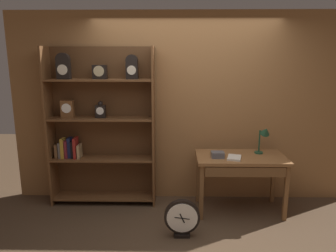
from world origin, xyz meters
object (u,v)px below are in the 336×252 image
at_px(bookshelf, 99,125).
at_px(open_repair_manual, 234,158).
at_px(desk_lamp, 264,135).
at_px(round_clock_large, 182,218).
at_px(toolbox_small, 218,155).
at_px(workbench, 241,164).

distance_m(bookshelf, open_repair_manual, 1.84).
bearing_deg(desk_lamp, round_clock_large, -145.71).
distance_m(desk_lamp, toolbox_small, 0.67).
bearing_deg(round_clock_large, desk_lamp, 34.29).
bearing_deg(desk_lamp, bookshelf, 175.64).
relative_size(workbench, desk_lamp, 2.96).
distance_m(bookshelf, toolbox_small, 1.63).
bearing_deg(bookshelf, toolbox_small, -11.58).
xyz_separation_m(workbench, desk_lamp, (0.31, 0.11, 0.36)).
relative_size(bookshelf, toolbox_small, 13.33).
height_order(toolbox_small, open_repair_manual, toolbox_small).
relative_size(toolbox_small, round_clock_large, 0.36).
bearing_deg(open_repair_manual, workbench, 53.33).
height_order(workbench, desk_lamp, desk_lamp).
distance_m(bookshelf, desk_lamp, 2.19).
xyz_separation_m(desk_lamp, toolbox_small, (-0.62, -0.15, -0.22)).
distance_m(bookshelf, workbench, 1.95).
height_order(desk_lamp, open_repair_manual, desk_lamp).
bearing_deg(toolbox_small, round_clock_large, -128.44).
bearing_deg(toolbox_small, workbench, 8.31).
xyz_separation_m(workbench, toolbox_small, (-0.31, -0.05, 0.14)).
bearing_deg(open_repair_manual, round_clock_large, -125.97).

